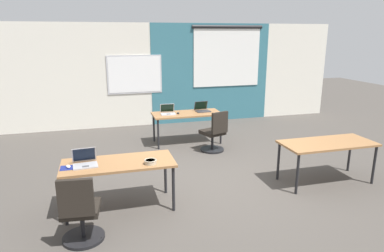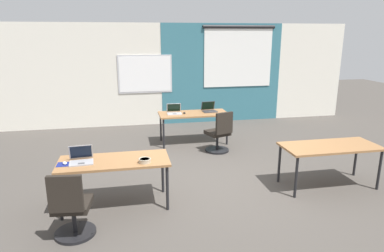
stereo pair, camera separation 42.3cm
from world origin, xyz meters
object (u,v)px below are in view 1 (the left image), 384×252
snack_bowl (150,161)px  mouse_near_left_end (68,166)px  desk_near_right (327,146)px  chair_far_right (214,135)px  mouse_far_left (178,113)px  laptop_far_left (168,112)px  desk_far_center (187,116)px  laptop_near_left_end (85,162)px  laptop_far_right (202,109)px  chair_near_left_end (81,215)px  desk_near_left (119,166)px

snack_bowl → mouse_near_left_end: bearing=172.4°
desk_near_right → chair_far_right: bearing=123.3°
mouse_far_left → laptop_far_left: bearing=166.7°
desk_far_center → snack_bowl: (-1.31, -2.99, 0.10)m
desk_far_center → laptop_near_left_end: (-2.21, -2.80, 0.11)m
laptop_far_right → chair_far_right: 0.95m
chair_near_left_end → snack_bowl: bearing=-142.1°
desk_near_left → laptop_far_left: size_ratio=4.63×
desk_far_center → mouse_near_left_end: size_ratio=14.10×
chair_far_right → desk_near_right: bearing=104.7°
desk_far_center → desk_near_right: bearing=-58.0°
laptop_near_left_end → laptop_far_right: (2.61, 2.89, -0.00)m
laptop_far_right → snack_bowl: 3.53m
chair_near_left_end → mouse_far_left: (2.05, 3.55, 0.36)m
desk_far_center → laptop_far_right: bearing=13.2°
laptop_far_right → chair_far_right: laptop_far_right is taller
desk_near_right → chair_far_right: size_ratio=1.74×
laptop_far_right → desk_near_left: bearing=-131.4°
snack_bowl → mouse_far_left: bearing=69.7°
laptop_far_left → chair_far_right: size_ratio=0.38×
desk_near_left → chair_near_left_end: (-0.52, -0.78, -0.28)m
desk_near_right → mouse_near_left_end: (-4.18, -0.04, 0.08)m
desk_near_right → laptop_far_left: 3.58m
mouse_near_left_end → chair_near_left_end: size_ratio=0.12×
laptop_far_left → snack_bowl: 3.14m
desk_near_right → chair_far_right: 2.44m
chair_near_left_end → laptop_near_left_end: bearing=-88.0°
laptop_far_left → desk_far_center: bearing=-0.4°
laptop_near_left_end → laptop_far_right: bearing=43.1°
desk_far_center → chair_near_left_end: bearing=-122.4°
mouse_near_left_end → laptop_far_left: 3.49m
chair_far_right → laptop_far_right: bearing=-107.9°
laptop_near_left_end → chair_far_right: size_ratio=0.38×
desk_near_right → laptop_far_right: 3.19m
laptop_far_left → snack_bowl: size_ratio=1.95×
mouse_far_left → laptop_far_right: bearing=11.2°
desk_near_right → desk_near_left: bearing=180.0°
chair_near_left_end → laptop_far_right: size_ratio=2.60×
mouse_far_left → laptop_far_right: (0.62, 0.12, 0.03)m
desk_near_left → desk_near_right: 3.50m
laptop_far_left → chair_far_right: laptop_far_left is taller
laptop_far_left → chair_far_right: bearing=-39.8°
laptop_near_left_end → laptop_far_right: 3.90m
mouse_far_left → desk_near_left: bearing=-118.9°
desk_far_center → chair_far_right: 0.92m
chair_near_left_end → mouse_near_left_end: bearing=-71.3°
mouse_near_left_end → desk_near_right: bearing=0.6°
desk_near_left → chair_near_left_end: size_ratio=1.74×
mouse_near_left_end → laptop_far_right: 4.08m
laptop_near_left_end → chair_near_left_end: size_ratio=0.38×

